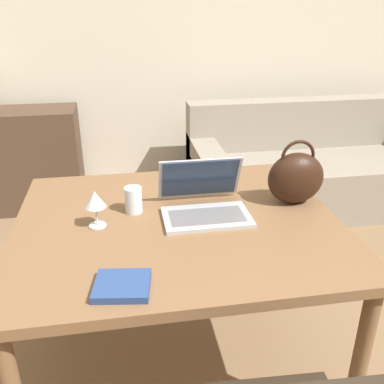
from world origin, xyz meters
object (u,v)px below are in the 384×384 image
(drinking_glass, at_px, (133,200))
(handbag, at_px, (296,178))
(laptop, at_px, (203,198))
(couch, at_px, (312,171))
(wine_glass, at_px, (95,201))

(drinking_glass, height_order, handbag, handbag)
(laptop, bearing_deg, couch, 50.72)
(handbag, bearing_deg, wine_glass, -174.83)
(laptop, height_order, drinking_glass, laptop)
(drinking_glass, xyz_separation_m, wine_glass, (-0.15, -0.10, 0.05))
(couch, xyz_separation_m, drinking_glass, (-1.49, -1.43, 0.53))
(couch, distance_m, laptop, 1.97)
(handbag, bearing_deg, couch, 61.35)
(couch, height_order, drinking_glass, drinking_glass)
(wine_glass, bearing_deg, couch, 43.04)
(couch, xyz_separation_m, handbag, (-0.79, -1.45, 0.59))
(wine_glass, bearing_deg, handbag, 5.17)
(laptop, bearing_deg, drinking_glass, 171.84)
(drinking_glass, relative_size, wine_glass, 0.73)
(laptop, height_order, handbag, handbag)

